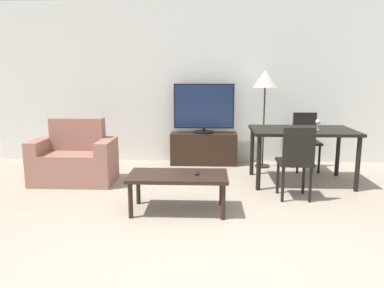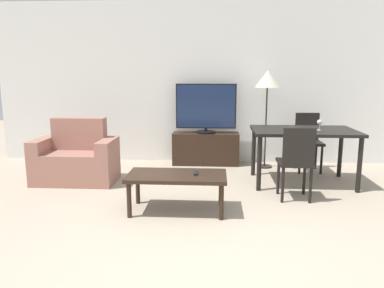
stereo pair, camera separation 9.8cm
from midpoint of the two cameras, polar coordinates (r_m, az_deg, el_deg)
ground_plane at (r=3.11m, az=3.85°, el=-18.47°), size 18.00×18.00×0.00m
wall_back at (r=6.43m, az=3.93°, el=9.25°), size 7.51×0.06×2.70m
armchair at (r=5.51m, az=-16.74°, el=-2.24°), size 1.12×0.63×0.89m
tv_stand at (r=6.30m, az=2.55°, el=-0.70°), size 1.10×0.36×0.53m
tv at (r=6.20m, az=2.60°, el=5.43°), size 0.99×0.32×0.81m
coffee_table at (r=4.13m, az=-1.63°, el=-5.28°), size 1.09×0.55×0.42m
dining_table at (r=5.36m, az=17.15°, el=1.21°), size 1.39×0.87×0.76m
dining_chair_near at (r=4.62m, az=16.21°, el=-2.26°), size 0.40×0.40×0.90m
dining_chair_far at (r=6.15m, az=17.69°, el=0.83°), size 0.40×0.40×0.90m
floor_lamp at (r=6.09m, az=11.88°, el=9.14°), size 0.39×0.39×1.56m
remote_primary at (r=4.13m, az=1.29°, el=-4.45°), size 0.04×0.15×0.02m
wine_glass_left at (r=5.31m, az=19.35°, el=3.06°), size 0.07×0.07×0.15m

